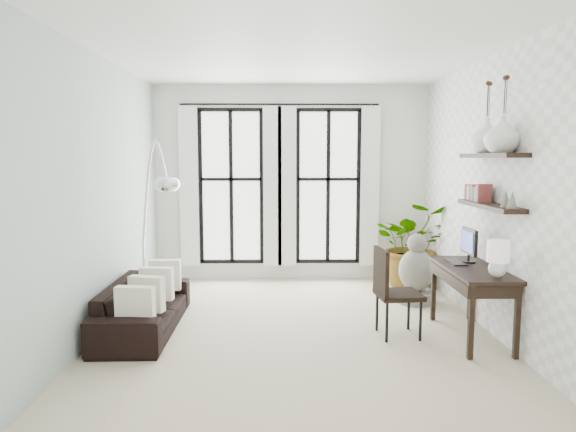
{
  "coord_description": "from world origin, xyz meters",
  "views": [
    {
      "loc": [
        -0.19,
        -6.0,
        2.02
      ],
      "look_at": [
        -0.09,
        0.3,
        1.31
      ],
      "focal_mm": 32.0,
      "sensor_mm": 36.0,
      "label": 1
    }
  ],
  "objects_px": {
    "desk": "(473,274)",
    "plant": "(413,244)",
    "sofa": "(144,306)",
    "arc_lamp": "(154,188)",
    "desk_chair": "(391,286)",
    "buddha": "(416,274)"
  },
  "relations": [
    {
      "from": "arc_lamp",
      "to": "buddha",
      "type": "height_order",
      "value": "arc_lamp"
    },
    {
      "from": "buddha",
      "to": "sofa",
      "type": "bearing_deg",
      "value": -162.49
    },
    {
      "from": "desk",
      "to": "plant",
      "type": "bearing_deg",
      "value": 91.07
    },
    {
      "from": "desk_chair",
      "to": "buddha",
      "type": "height_order",
      "value": "desk_chair"
    },
    {
      "from": "desk",
      "to": "arc_lamp",
      "type": "xyz_separation_m",
      "value": [
        -3.64,
        0.61,
        0.92
      ]
    },
    {
      "from": "sofa",
      "to": "arc_lamp",
      "type": "relative_size",
      "value": 0.87
    },
    {
      "from": "sofa",
      "to": "arc_lamp",
      "type": "height_order",
      "value": "arc_lamp"
    },
    {
      "from": "plant",
      "to": "desk_chair",
      "type": "bearing_deg",
      "value": -110.22
    },
    {
      "from": "sofa",
      "to": "plant",
      "type": "bearing_deg",
      "value": -62.04
    },
    {
      "from": "desk_chair",
      "to": "buddha",
      "type": "distance_m",
      "value": 1.52
    },
    {
      "from": "sofa",
      "to": "desk",
      "type": "distance_m",
      "value": 3.79
    },
    {
      "from": "arc_lamp",
      "to": "sofa",
      "type": "bearing_deg",
      "value": -114.45
    },
    {
      "from": "plant",
      "to": "arc_lamp",
      "type": "xyz_separation_m",
      "value": [
        -3.59,
        -1.79,
        0.99
      ]
    },
    {
      "from": "plant",
      "to": "desk_chair",
      "type": "height_order",
      "value": "plant"
    },
    {
      "from": "arc_lamp",
      "to": "buddha",
      "type": "xyz_separation_m",
      "value": [
        3.41,
        0.88,
        -1.26
      ]
    },
    {
      "from": "sofa",
      "to": "desk",
      "type": "relative_size",
      "value": 1.42
    },
    {
      "from": "buddha",
      "to": "plant",
      "type": "bearing_deg",
      "value": 78.41
    },
    {
      "from": "plant",
      "to": "desk",
      "type": "height_order",
      "value": "plant"
    },
    {
      "from": "sofa",
      "to": "arc_lamp",
      "type": "xyz_separation_m",
      "value": [
        0.11,
        0.23,
        1.38
      ]
    },
    {
      "from": "plant",
      "to": "buddha",
      "type": "distance_m",
      "value": 0.97
    },
    {
      "from": "desk_chair",
      "to": "plant",
      "type": "bearing_deg",
      "value": 64.29
    },
    {
      "from": "plant",
      "to": "desk",
      "type": "bearing_deg",
      "value": -88.93
    }
  ]
}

